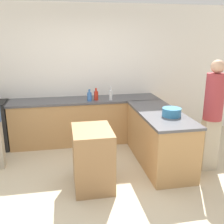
{
  "coord_description": "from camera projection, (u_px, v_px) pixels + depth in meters",
  "views": [
    {
      "loc": [
        -0.42,
        -3.19,
        2.07
      ],
      "look_at": [
        0.32,
        0.69,
        0.93
      ],
      "focal_mm": 42.0,
      "sensor_mm": 36.0,
      "label": 1
    }
  ],
  "objects": [
    {
      "name": "ground_plane",
      "position": [
        99.0,
        190.0,
        3.66
      ],
      "size": [
        14.0,
        14.0,
        0.0
      ],
      "primitive_type": "plane",
      "color": "beige"
    },
    {
      "name": "wall_back",
      "position": [
        83.0,
        73.0,
        5.34
      ],
      "size": [
        8.0,
        0.06,
        2.7
      ],
      "color": "white",
      "rests_on": "ground_plane"
    },
    {
      "name": "counter_back",
      "position": [
        86.0,
        120.0,
        5.27
      ],
      "size": [
        2.92,
        0.65,
        0.88
      ],
      "color": "tan",
      "rests_on": "ground_plane"
    },
    {
      "name": "counter_peninsula",
      "position": [
        159.0,
        137.0,
        4.39
      ],
      "size": [
        0.69,
        1.71,
        0.88
      ],
      "color": "tan",
      "rests_on": "ground_plane"
    },
    {
      "name": "island_table",
      "position": [
        93.0,
        158.0,
        3.68
      ],
      "size": [
        0.54,
        0.72,
        0.85
      ],
      "color": "#997047",
      "rests_on": "ground_plane"
    },
    {
      "name": "mixing_bowl",
      "position": [
        172.0,
        112.0,
        4.03
      ],
      "size": [
        0.29,
        0.29,
        0.13
      ],
      "color": "teal",
      "rests_on": "counter_peninsula"
    },
    {
      "name": "hot_sauce_bottle",
      "position": [
        96.0,
        95.0,
        5.05
      ],
      "size": [
        0.08,
        0.08,
        0.23
      ],
      "color": "red",
      "rests_on": "counter_back"
    },
    {
      "name": "vinegar_bottle_clear",
      "position": [
        111.0,
        95.0,
        5.04
      ],
      "size": [
        0.07,
        0.07,
        0.27
      ],
      "color": "silver",
      "rests_on": "counter_back"
    },
    {
      "name": "water_bottle_blue",
      "position": [
        89.0,
        96.0,
        4.98
      ],
      "size": [
        0.09,
        0.09,
        0.22
      ],
      "color": "#386BB7",
      "rests_on": "counter_back"
    },
    {
      "name": "person_at_peninsula",
      "position": [
        213.0,
        111.0,
        4.0
      ],
      "size": [
        0.28,
        0.28,
        1.75
      ],
      "color": "#ADA38E",
      "rests_on": "ground_plane"
    }
  ]
}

